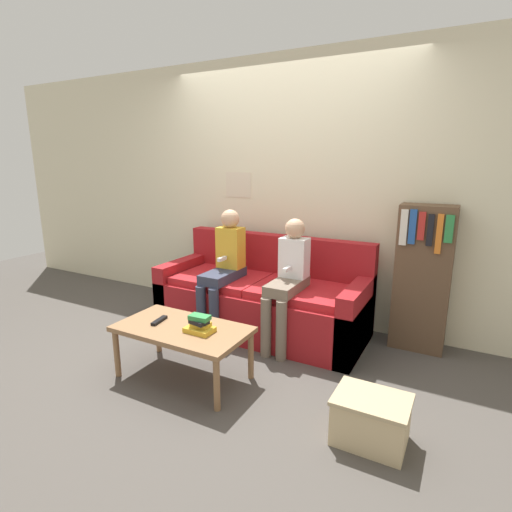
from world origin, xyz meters
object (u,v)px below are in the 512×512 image
Objects in this scene: person_left at (224,265)px; coffee_table at (182,332)px; tv_remote at (159,321)px; bookshelf at (422,278)px; storage_box at (371,419)px; person_right at (288,277)px; couch at (263,300)px.

coffee_table is at bearing -77.54° from person_left.
bookshelf is at bearing 31.05° from tv_remote.
bookshelf is 1.52m from storage_box.
person_right reaches higher than tv_remote.
person_left is at bearing -148.57° from couch.
couch is 1.07m from coffee_table.
tv_remote reaches higher than storage_box.
couch is 1.13m from tv_remote.
bookshelf is at bearing 16.96° from person_left.
person_left reaches higher than couch.
tv_remote is 2.20m from bookshelf.
person_right is 1.14m from bookshelf.
storage_box is at bearing -2.15° from coffee_table.
person_left is 1.75m from bookshelf.
person_left is at bearing -163.04° from bookshelf.
bookshelf reaches higher than person_left.
bookshelf is 2.95× the size of storage_box.
bookshelf reaches higher than person_right.
person_right is 1.13m from tv_remote.
storage_box is at bearing -40.87° from couch.
tv_remote reaches higher than coffee_table.
person_right is at bearing -0.43° from person_left.
tv_remote is at bearing -140.70° from bookshelf.
bookshelf reaches higher than couch.
person_left reaches higher than person_right.
person_right is at bearing 61.70° from coffee_table.
person_left is (-0.31, -0.19, 0.35)m from couch.
bookshelf is (1.36, 0.32, 0.33)m from couch.
couch is 11.27× the size of tv_remote.
bookshelf is at bearing 13.21° from couch.
storage_box is at bearing -29.95° from person_left.
couch reaches higher than storage_box.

